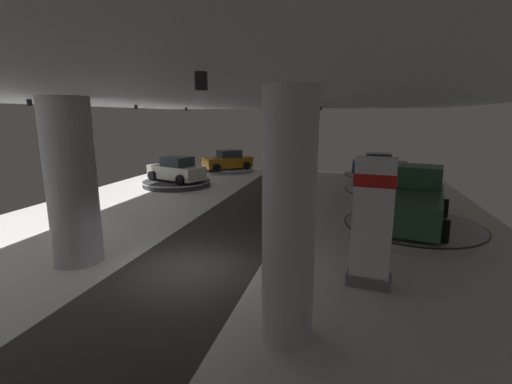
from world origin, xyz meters
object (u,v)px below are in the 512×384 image
display_platform_mid_right (412,228)px  display_platform_far_left (177,183)px  display_platform_deep_right (379,176)px  column_left (72,182)px  display_car_far_right (389,178)px  pickup_truck_mid_right (415,201)px  visitor_walking_near (286,188)px  display_platform_far_right (388,193)px  display_car_deep_left (228,161)px  display_platform_deep_left (228,170)px  display_car_far_left (176,170)px  display_car_deep_right (379,165)px  column_right (289,219)px  brand_sign_pylon (373,221)px  visitor_walking_far (279,184)px

display_platform_mid_right → display_platform_far_left: display_platform_far_left is taller
display_platform_deep_right → column_left: bearing=-118.6°
display_car_far_right → display_platform_deep_right: bearing=90.4°
pickup_truck_mid_right → visitor_walking_near: (-6.20, 3.59, -0.40)m
display_platform_far_right → display_car_deep_left: 14.61m
display_platform_deep_left → display_car_deep_left: display_car_deep_left is taller
display_car_far_left → visitor_walking_near: 8.99m
column_left → display_car_deep_right: (11.16, 20.55, -1.73)m
column_right → display_platform_deep_right: column_right is taller
column_left → column_right: same height
display_platform_deep_left → visitor_walking_near: bearing=-55.6°
column_right → visitor_walking_near: size_ratio=3.46×
display_platform_far_right → brand_sign_pylon: bearing=-97.5°
display_platform_mid_right → display_platform_far_right: display_platform_mid_right is taller
column_left → display_platform_far_right: (11.25, 13.58, -2.55)m
pickup_truck_mid_right → display_car_far_left: 16.10m
display_platform_deep_left → pickup_truck_mid_right: bearing=-46.4°
display_platform_mid_right → display_car_far_left: (-14.54, 7.07, 0.94)m
display_platform_far_left → visitor_walking_near: size_ratio=3.02×
display_platform_far_right → display_car_deep_left: size_ratio=1.21×
column_left → column_right: 8.02m
display_car_far_left → visitor_walking_near: bearing=-20.6°
brand_sign_pylon → display_platform_mid_right: 6.17m
display_platform_mid_right → pickup_truck_mid_right: (0.07, 0.31, 1.10)m
display_car_far_left → display_platform_deep_right: bearing=27.3°
column_left → visitor_walking_far: (4.78, 11.13, -1.84)m
column_left → visitor_walking_far: column_left is taller
display_car_deep_left → visitor_walking_near: bearing=-55.8°
display_car_deep_left → display_car_far_left: bearing=-100.6°
display_platform_far_right → visitor_walking_near: visitor_walking_near is taller
display_car_far_left → visitor_walking_far: (7.76, -2.10, -0.24)m
display_car_deep_left → display_platform_deep_right: bearing=0.4°
display_platform_mid_right → visitor_walking_near: (-6.13, 3.91, 0.70)m
display_platform_deep_right → display_car_deep_left: 12.85m
display_platform_mid_right → visitor_walking_near: bearing=147.5°
display_platform_mid_right → display_platform_far_left: 16.20m
column_left → display_platform_deep_left: column_left is taller
column_left → visitor_walking_near: (5.44, 10.07, -1.84)m
display_car_deep_right → display_car_far_left: (-14.14, -7.32, 0.13)m
display_car_deep_left → visitor_walking_near: (7.06, -10.38, -0.09)m
display_platform_far_right → display_car_far_right: 0.93m
column_right → display_platform_far_left: 19.14m
column_left → display_platform_far_left: bearing=102.8°
pickup_truck_mid_right → display_platform_deep_left: pickup_truck_mid_right is taller
brand_sign_pylon → display_car_far_left: size_ratio=0.83×
column_left → display_car_deep_left: (-1.62, 20.46, -1.76)m
display_platform_deep_left → display_car_deep_left: size_ratio=1.06×
display_car_far_right → display_car_deep_left: display_car_far_right is taller
column_right → display_platform_far_right: (3.62, 16.05, -2.55)m
brand_sign_pylon → display_car_far_right: 13.08m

